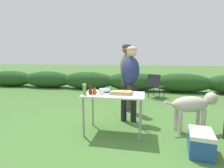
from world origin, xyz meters
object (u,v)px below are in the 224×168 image
standing_person_with_beanie (130,75)px  hot_sauce_bottle (94,90)px  dog (193,106)px  mixing_bowl (106,90)px  cooler_box (201,142)px  camp_chair_green_behind_table (155,85)px  folding_table (114,98)px  plate_stack (93,91)px  paper_cup_stack (101,91)px  bbq_sauce_bottle (90,89)px  relish_jar (84,89)px  standing_person_in_gray_fleece (126,69)px  food_tray (121,93)px

standing_person_with_beanie → hot_sauce_bottle: bearing=-117.2°
dog → mixing_bowl: bearing=-96.7°
hot_sauce_bottle → cooler_box: size_ratio=0.27×
standing_person_with_beanie → camp_chair_green_behind_table: standing_person_with_beanie is taller
folding_table → plate_stack: plate_stack is taller
paper_cup_stack → bbq_sauce_bottle: bbq_sauce_bottle is taller
paper_cup_stack → camp_chair_green_behind_table: bearing=71.0°
relish_jar → camp_chair_green_behind_table: size_ratio=0.24×
folding_table → bbq_sauce_bottle: bearing=-162.8°
bbq_sauce_bottle → camp_chair_green_behind_table: bbq_sauce_bottle is taller
standing_person_in_gray_fleece → food_tray: bearing=-56.3°
bbq_sauce_bottle → relish_jar: relish_jar is taller
camp_chair_green_behind_table → food_tray: bearing=-74.4°
food_tray → bbq_sauce_bottle: (-0.54, -0.12, 0.06)m
paper_cup_stack → standing_person_in_gray_fleece: standing_person_in_gray_fleece is taller
relish_jar → standing_person_with_beanie: 1.20m
food_tray → camp_chair_green_behind_table: 3.20m
standing_person_in_gray_fleece → camp_chair_green_behind_table: standing_person_in_gray_fleece is taller
relish_jar → cooler_box: relish_jar is taller
food_tray → cooler_box: 1.45m
folding_table → cooler_box: size_ratio=2.10×
food_tray → mixing_bowl: 0.33m
standing_person_with_beanie → dog: 1.39m
food_tray → bbq_sauce_bottle: size_ratio=2.20×
paper_cup_stack → hot_sauce_bottle: 0.13m
relish_jar → bbq_sauce_bottle: bearing=36.9°
mixing_bowl → cooler_box: mixing_bowl is taller
mixing_bowl → camp_chair_green_behind_table: bearing=70.5°
camp_chair_green_behind_table → standing_person_with_beanie: bearing=-76.7°
dog → camp_chair_green_behind_table: bearing=176.9°
camp_chair_green_behind_table → cooler_box: bearing=-53.0°
plate_stack → relish_jar: (-0.08, -0.24, 0.08)m
standing_person_in_gray_fleece → cooler_box: standing_person_in_gray_fleece is taller
paper_cup_stack → standing_person_with_beanie: bearing=63.2°
plate_stack → mixing_bowl: size_ratio=1.07×
folding_table → food_tray: food_tray is taller
relish_jar → food_tray: bearing=16.4°
folding_table → paper_cup_stack: 0.26m
bbq_sauce_bottle → standing_person_in_gray_fleece: bearing=73.9°
plate_stack → standing_person_with_beanie: (0.63, 0.71, 0.25)m
bbq_sauce_bottle → relish_jar: (-0.09, -0.07, 0.01)m
bbq_sauce_bottle → mixing_bowl: bearing=45.4°
food_tray → cooler_box: size_ratio=0.80×
food_tray → paper_cup_stack: 0.36m
hot_sauce_bottle → standing_person_with_beanie: (0.56, 0.85, 0.21)m
dog → hot_sauce_bottle: bearing=-91.1°
plate_stack → cooler_box: (1.78, -0.52, -0.59)m
bbq_sauce_bottle → standing_person_with_beanie: standing_person_with_beanie is taller
mixing_bowl → food_tray: bearing=-20.5°
folding_table → relish_jar: bearing=-158.8°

